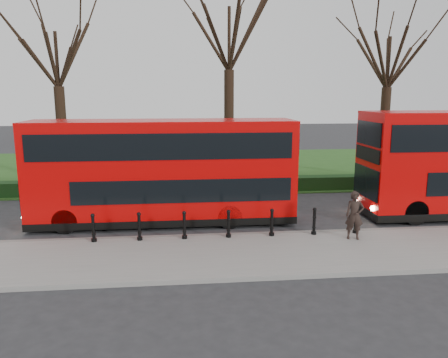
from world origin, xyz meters
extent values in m
plane|color=#28282B|center=(0.00, 0.00, 0.00)|extent=(120.00, 120.00, 0.00)
cube|color=gray|center=(0.00, -3.00, 0.07)|extent=(60.00, 4.00, 0.15)
cube|color=slate|center=(0.00, -1.00, 0.07)|extent=(60.00, 0.25, 0.16)
cube|color=#26511B|center=(0.00, 15.00, 0.03)|extent=(60.00, 18.00, 0.06)
cube|color=black|center=(0.00, 6.80, 0.40)|extent=(60.00, 0.90, 0.80)
cube|color=yellow|center=(0.00, -0.70, 0.01)|extent=(60.00, 0.10, 0.01)
cube|color=yellow|center=(0.00, -0.50, 0.01)|extent=(60.00, 0.10, 0.01)
cylinder|color=black|center=(-8.00, 10.00, 2.91)|extent=(0.60, 0.60, 5.82)
cylinder|color=black|center=(2.00, 10.00, 3.41)|extent=(0.60, 0.60, 6.81)
cylinder|color=black|center=(12.00, 10.00, 2.90)|extent=(0.60, 0.60, 5.80)
cylinder|color=black|center=(-4.21, -1.35, 0.65)|extent=(0.15, 0.15, 1.00)
cylinder|color=black|center=(-2.58, -1.35, 0.65)|extent=(0.15, 0.15, 1.00)
cylinder|color=black|center=(-0.94, -1.35, 0.65)|extent=(0.15, 0.15, 1.00)
cylinder|color=black|center=(0.70, -1.35, 0.65)|extent=(0.15, 0.15, 1.00)
cylinder|color=black|center=(2.34, -1.35, 0.65)|extent=(0.15, 0.15, 1.00)
cylinder|color=black|center=(3.97, -1.35, 0.65)|extent=(0.15, 0.15, 1.00)
cylinder|color=black|center=(5.61, -1.35, 0.65)|extent=(0.15, 0.15, 1.00)
cube|color=#C00404|center=(-1.74, 1.28, 2.34)|extent=(10.85, 2.47, 4.00)
cube|color=black|center=(-1.74, 1.28, 0.30)|extent=(10.87, 2.49, 0.30)
cube|color=black|center=(-0.95, 0.03, 1.63)|extent=(8.68, 0.04, 0.94)
cube|color=black|center=(-1.74, 0.03, 3.40)|extent=(10.26, 0.04, 1.04)
cube|color=black|center=(-7.19, 1.28, 2.66)|extent=(0.06, 2.17, 0.54)
cylinder|color=black|center=(-5.59, 0.19, 0.49)|extent=(0.99, 0.30, 0.99)
cylinder|color=black|center=(-5.59, 2.36, 0.49)|extent=(0.99, 0.30, 0.99)
cylinder|color=black|center=(0.92, 0.19, 0.49)|extent=(0.99, 0.30, 0.99)
cylinder|color=black|center=(0.92, 2.36, 0.49)|extent=(0.99, 0.30, 0.99)
cube|color=black|center=(7.00, 1.06, 2.85)|extent=(0.06, 2.33, 0.58)
cylinder|color=black|center=(8.71, -0.11, 0.53)|extent=(1.06, 0.32, 1.06)
cylinder|color=black|center=(8.71, 2.22, 0.53)|extent=(1.06, 0.32, 1.06)
imported|color=black|center=(5.27, -2.01, 1.04)|extent=(0.73, 0.56, 1.79)
camera|label=1|loc=(-1.06, -16.83, 5.45)|focal=35.00mm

